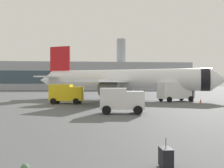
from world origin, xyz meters
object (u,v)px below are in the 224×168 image
object	(u,v)px
cargo_van	(121,99)
rolling_suitcase	(166,157)
airplane_at_gate	(123,80)
airplane_taxiing	(167,84)
service_truck	(66,93)
safety_cone_mid	(201,101)
fuel_truck	(175,91)

from	to	relation	value
cargo_van	rolling_suitcase	size ratio (longest dim) A/B	4.17
airplane_at_gate	airplane_taxiing	world-z (taller)	airplane_at_gate
service_truck	airplane_taxiing	bearing A→B (deg)	62.04
rolling_suitcase	safety_cone_mid	bearing A→B (deg)	62.68
fuel_truck	rolling_suitcase	bearing A→B (deg)	-110.18
service_truck	cargo_van	distance (m)	13.80
fuel_truck	rolling_suitcase	distance (m)	32.68
airplane_at_gate	service_truck	bearing A→B (deg)	-141.39
cargo_van	rolling_suitcase	world-z (taller)	cargo_van
service_truck	rolling_suitcase	world-z (taller)	service_truck
airplane_at_gate	cargo_van	world-z (taller)	airplane_at_gate
airplane_at_gate	fuel_truck	size ratio (longest dim) A/B	5.31
fuel_truck	cargo_van	size ratio (longest dim) A/B	1.40
airplane_taxiing	cargo_van	bearing A→B (deg)	-110.48
service_truck	rolling_suitcase	xyz separation A→B (m)	(6.67, -27.54, -1.22)
airplane_at_gate	safety_cone_mid	bearing A→B (deg)	-32.49
cargo_van	safety_cone_mid	xyz separation A→B (m)	(14.13, 12.24, -1.15)
fuel_truck	safety_cone_mid	xyz separation A→B (m)	(3.12, -2.80, -1.47)
airplane_taxiing	fuel_truck	xyz separation A→B (m)	(-20.45, -69.23, -0.87)
airplane_taxiing	fuel_truck	bearing A→B (deg)	-106.46
airplane_at_gate	fuel_truck	xyz separation A→B (m)	(8.39, -4.52, -1.88)
airplane_taxiing	rolling_suitcase	bearing A→B (deg)	-107.62
airplane_taxiing	safety_cone_mid	size ratio (longest dim) A/B	42.70
airplane_at_gate	rolling_suitcase	bearing A→B (deg)	-94.67
rolling_suitcase	cargo_van	bearing A→B (deg)	89.09
fuel_truck	airplane_at_gate	bearing A→B (deg)	151.66
rolling_suitcase	service_truck	bearing A→B (deg)	103.62
airplane_at_gate	cargo_van	distance (m)	19.87
fuel_truck	safety_cone_mid	world-z (taller)	fuel_truck
airplane_at_gate	cargo_van	xyz separation A→B (m)	(-2.63, -19.57, -2.21)
airplane_taxiing	service_truck	bearing A→B (deg)	-117.96
fuel_truck	safety_cone_mid	distance (m)	4.44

